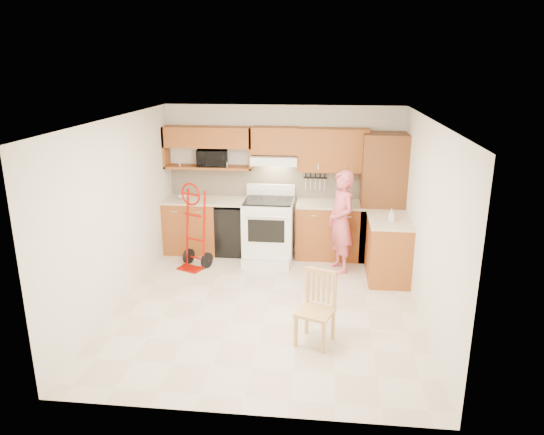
% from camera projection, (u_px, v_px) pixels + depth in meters
% --- Properties ---
extents(floor, '(4.00, 4.50, 0.02)m').
position_uv_depth(floor, '(268.00, 306.00, 6.91)').
color(floor, beige).
rests_on(floor, ground).
extents(ceiling, '(4.00, 4.50, 0.02)m').
position_uv_depth(ceiling, '(268.00, 119.00, 6.17)').
color(ceiling, white).
rests_on(ceiling, ground).
extents(wall_back, '(4.00, 0.02, 2.50)m').
position_uv_depth(wall_back, '(283.00, 179.00, 8.69)').
color(wall_back, beige).
rests_on(wall_back, ground).
extents(wall_front, '(4.00, 0.02, 2.50)m').
position_uv_depth(wall_front, '(237.00, 294.00, 4.39)').
color(wall_front, beige).
rests_on(wall_front, ground).
extents(wall_left, '(0.02, 4.50, 2.50)m').
position_uv_depth(wall_left, '(118.00, 213.00, 6.75)').
color(wall_left, beige).
rests_on(wall_left, ground).
extents(wall_right, '(0.02, 4.50, 2.50)m').
position_uv_depth(wall_right, '(427.00, 223.00, 6.33)').
color(wall_right, beige).
rests_on(wall_right, ground).
extents(backsplash, '(3.92, 0.03, 0.55)m').
position_uv_depth(backsplash, '(283.00, 182.00, 8.68)').
color(backsplash, beige).
rests_on(backsplash, wall_back).
extents(lower_cab_left, '(0.90, 0.60, 0.90)m').
position_uv_depth(lower_cab_left, '(192.00, 226.00, 8.79)').
color(lower_cab_left, brown).
rests_on(lower_cab_left, ground).
extents(dishwasher, '(0.60, 0.60, 0.85)m').
position_uv_depth(dishwasher, '(235.00, 229.00, 8.72)').
color(dishwasher, black).
rests_on(dishwasher, ground).
extents(lower_cab_right, '(1.14, 0.60, 0.90)m').
position_uv_depth(lower_cab_right, '(330.00, 231.00, 8.54)').
color(lower_cab_right, brown).
rests_on(lower_cab_right, ground).
extents(countertop_left, '(1.50, 0.63, 0.04)m').
position_uv_depth(countertop_left, '(208.00, 200.00, 8.62)').
color(countertop_left, beige).
rests_on(countertop_left, lower_cab_left).
extents(countertop_right, '(1.14, 0.63, 0.04)m').
position_uv_depth(countertop_right, '(331.00, 204.00, 8.41)').
color(countertop_right, beige).
rests_on(countertop_right, lower_cab_right).
extents(cab_return_right, '(0.60, 1.00, 0.90)m').
position_uv_depth(cab_return_right, '(388.00, 250.00, 7.69)').
color(cab_return_right, brown).
rests_on(cab_return_right, ground).
extents(countertop_return, '(0.63, 1.00, 0.04)m').
position_uv_depth(countertop_return, '(390.00, 220.00, 7.56)').
color(countertop_return, beige).
rests_on(countertop_return, cab_return_right).
extents(pantry_tall, '(0.70, 0.60, 2.10)m').
position_uv_depth(pantry_tall, '(382.00, 198.00, 8.28)').
color(pantry_tall, brown).
rests_on(pantry_tall, ground).
extents(upper_cab_left, '(1.50, 0.33, 0.34)m').
position_uv_depth(upper_cab_left, '(208.00, 137.00, 8.44)').
color(upper_cab_left, brown).
rests_on(upper_cab_left, wall_back).
extents(upper_shelf_mw, '(1.50, 0.33, 0.04)m').
position_uv_depth(upper_shelf_mw, '(209.00, 167.00, 8.59)').
color(upper_shelf_mw, brown).
rests_on(upper_shelf_mw, wall_back).
extents(upper_cab_center, '(0.76, 0.33, 0.44)m').
position_uv_depth(upper_cab_center, '(275.00, 140.00, 8.34)').
color(upper_cab_center, brown).
rests_on(upper_cab_center, wall_back).
extents(upper_cab_right, '(1.14, 0.33, 0.70)m').
position_uv_depth(upper_cab_right, '(333.00, 150.00, 8.28)').
color(upper_cab_right, brown).
rests_on(upper_cab_right, wall_back).
extents(range_hood, '(0.76, 0.46, 0.14)m').
position_uv_depth(range_hood, '(275.00, 160.00, 8.36)').
color(range_hood, white).
rests_on(range_hood, wall_back).
extents(knife_strip, '(0.40, 0.05, 0.29)m').
position_uv_depth(knife_strip, '(315.00, 181.00, 8.58)').
color(knife_strip, black).
rests_on(knife_strip, backsplash).
extents(microwave, '(0.55, 0.41, 0.28)m').
position_uv_depth(microwave, '(212.00, 158.00, 8.54)').
color(microwave, black).
rests_on(microwave, upper_shelf_mw).
extents(range, '(0.81, 1.07, 1.20)m').
position_uv_depth(range, '(268.00, 225.00, 8.37)').
color(range, white).
rests_on(range, ground).
extents(person, '(0.60, 0.70, 1.61)m').
position_uv_depth(person, '(341.00, 222.00, 7.85)').
color(person, '#D35664').
rests_on(person, ground).
extents(hand_truck, '(0.63, 0.61, 1.26)m').
position_uv_depth(hand_truck, '(192.00, 230.00, 8.01)').
color(hand_truck, '#9C0D01').
rests_on(hand_truck, ground).
extents(dining_chair, '(0.51, 0.53, 0.87)m').
position_uv_depth(dining_chair, '(315.00, 310.00, 5.86)').
color(dining_chair, '#E2A657').
rests_on(dining_chair, ground).
extents(soap_bottle, '(0.09, 0.09, 0.18)m').
position_uv_depth(soap_bottle, '(391.00, 215.00, 7.44)').
color(soap_bottle, white).
rests_on(soap_bottle, countertop_return).
extents(bowl, '(0.28, 0.28, 0.05)m').
position_uv_depth(bowl, '(184.00, 197.00, 8.65)').
color(bowl, white).
rests_on(bowl, countertop_left).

